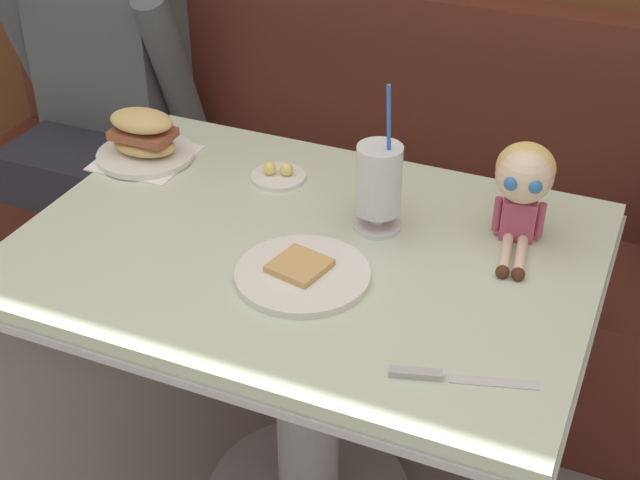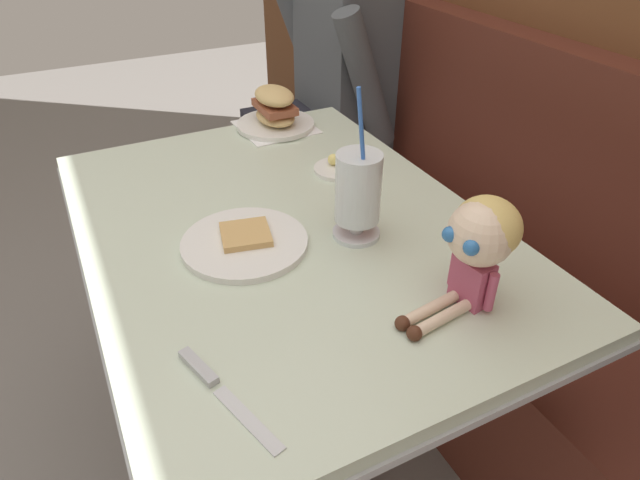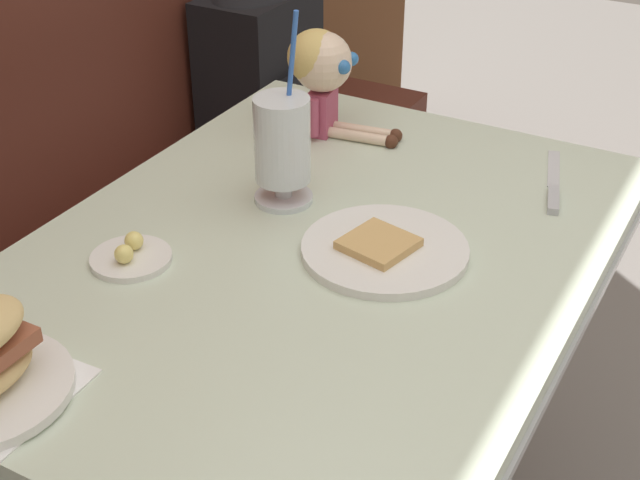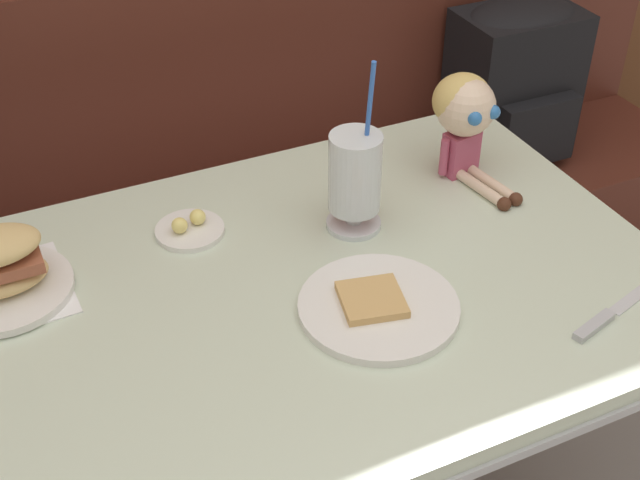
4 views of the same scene
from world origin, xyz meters
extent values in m
cube|color=#512319|center=(0.00, 0.77, 0.23)|extent=(2.60, 0.48, 0.45)
cube|color=beige|center=(0.00, 0.18, 0.72)|extent=(1.10, 0.80, 0.03)
cube|color=#B7BABF|center=(0.00, 0.18, 0.70)|extent=(1.11, 0.81, 0.02)
cylinder|color=#A5A8AD|center=(0.00, 0.18, 0.37)|extent=(0.14, 0.14, 0.65)
cylinder|color=white|center=(0.04, 0.08, 0.75)|extent=(0.25, 0.25, 0.01)
cube|color=tan|center=(0.03, 0.08, 0.76)|extent=(0.11, 0.11, 0.01)
cylinder|color=silver|center=(0.10, 0.29, 0.74)|extent=(0.10, 0.10, 0.01)
cylinder|color=silver|center=(0.10, 0.29, 0.77)|extent=(0.03, 0.03, 0.03)
cylinder|color=silver|center=(0.10, 0.29, 0.85)|extent=(0.09, 0.09, 0.14)
cylinder|color=pink|center=(0.10, 0.29, 0.84)|extent=(0.08, 0.08, 0.12)
cylinder|color=blue|center=(0.12, 0.29, 0.95)|extent=(0.01, 0.03, 0.22)
cylinder|color=white|center=(-0.16, 0.39, 0.74)|extent=(0.12, 0.12, 0.01)
sphere|color=#F4E07A|center=(-0.18, 0.39, 0.76)|extent=(0.03, 0.03, 0.03)
sphere|color=#F4E07A|center=(-0.14, 0.40, 0.76)|extent=(0.03, 0.03, 0.03)
cube|color=silver|center=(0.43, -0.06, 0.74)|extent=(0.14, 0.06, 0.00)
cube|color=#B2B5BA|center=(0.31, -0.10, 0.75)|extent=(0.09, 0.04, 0.01)
cube|color=#B74C6B|center=(0.37, 0.36, 0.78)|extent=(0.07, 0.05, 0.08)
sphere|color=beige|center=(0.37, 0.36, 0.88)|extent=(0.11, 0.11, 0.11)
ellipsoid|color=#D8B766|center=(0.37, 0.38, 0.89)|extent=(0.13, 0.12, 0.10)
sphere|color=#2D6BB2|center=(0.35, 0.31, 0.88)|extent=(0.03, 0.03, 0.03)
sphere|color=#2D6BB2|center=(0.40, 0.32, 0.88)|extent=(0.03, 0.03, 0.03)
cylinder|color=beige|center=(0.37, 0.28, 0.75)|extent=(0.04, 0.12, 0.02)
cylinder|color=beige|center=(0.39, 0.29, 0.75)|extent=(0.04, 0.12, 0.02)
sphere|color=#4C2819|center=(0.37, 0.22, 0.75)|extent=(0.03, 0.03, 0.03)
sphere|color=#4C2819|center=(0.40, 0.23, 0.75)|extent=(0.03, 0.03, 0.03)
cylinder|color=#B74C6B|center=(0.33, 0.36, 0.79)|extent=(0.02, 0.02, 0.07)
cylinder|color=#B74C6B|center=(0.41, 0.37, 0.79)|extent=(0.02, 0.02, 0.07)
cube|color=black|center=(0.81, 0.79, 0.64)|extent=(0.30, 0.20, 0.38)
cube|color=black|center=(0.81, 0.67, 0.56)|extent=(0.21, 0.05, 0.17)
camera|label=1|loc=(0.59, -1.13, 1.69)|focal=50.10mm
camera|label=2|loc=(0.90, -0.19, 1.36)|focal=30.93mm
camera|label=3|loc=(-1.00, -0.39, 1.46)|focal=50.64mm
camera|label=4|loc=(-0.46, -0.78, 1.61)|focal=47.90mm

